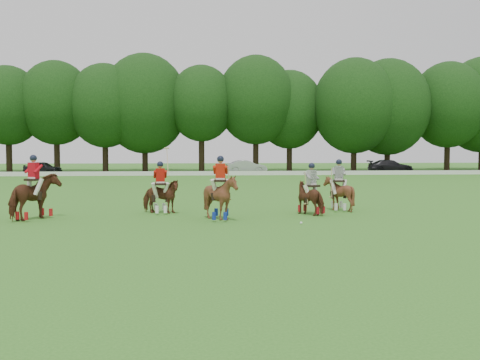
{
  "coord_description": "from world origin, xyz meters",
  "views": [
    {
      "loc": [
        -0.91,
        -17.17,
        2.6
      ],
      "look_at": [
        0.91,
        4.2,
        1.4
      ],
      "focal_mm": 40.0,
      "sensor_mm": 36.0,
      "label": 1
    }
  ],
  "objects": [
    {
      "name": "ground",
      "position": [
        0.0,
        0.0,
        0.0
      ],
      "size": [
        180.0,
        180.0,
        0.0
      ],
      "primitive_type": "plane",
      "color": "#337321",
      "rests_on": "ground"
    },
    {
      "name": "tree_line",
      "position": [
        0.26,
        48.05,
        8.23
      ],
      "size": [
        117.98,
        14.32,
        14.75
      ],
      "color": "black",
      "rests_on": "ground"
    },
    {
      "name": "boundary_rail",
      "position": [
        0.0,
        38.0,
        0.22
      ],
      "size": [
        120.0,
        0.1,
        0.44
      ],
      "primitive_type": "cube",
      "color": "white",
      "rests_on": "ground"
    },
    {
      "name": "car_left",
      "position": [
        -17.37,
        42.5,
        0.7
      ],
      "size": [
        4.39,
        2.73,
        1.39
      ],
      "primitive_type": "imported",
      "rotation": [
        0.0,
        0.0,
        1.29
      ],
      "color": "black",
      "rests_on": "ground"
    },
    {
      "name": "car_mid",
      "position": [
        4.89,
        42.5,
        0.74
      ],
      "size": [
        4.62,
        1.89,
        1.49
      ],
      "primitive_type": "imported",
      "rotation": [
        0.0,
        0.0,
        1.64
      ],
      "color": "#ADADB3",
      "rests_on": "ground"
    },
    {
      "name": "car_right",
      "position": [
        21.57,
        42.5,
        0.75
      ],
      "size": [
        5.28,
        2.46,
        1.49
      ],
      "primitive_type": "imported",
      "rotation": [
        0.0,
        0.0,
        1.5
      ],
      "color": "black",
      "rests_on": "ground"
    },
    {
      "name": "polo_red_a",
      "position": [
        -6.89,
        3.29,
        0.89
      ],
      "size": [
        1.76,
        2.25,
        2.42
      ],
      "color": "#542916",
      "rests_on": "ground"
    },
    {
      "name": "polo_red_b",
      "position": [
        -2.31,
        4.86,
        0.75
      ],
      "size": [
        1.52,
        1.35,
        2.68
      ],
      "color": "#542916",
      "rests_on": "ground"
    },
    {
      "name": "polo_red_c",
      "position": [
        0.05,
        2.63,
        0.87
      ],
      "size": [
        1.52,
        1.67,
        2.39
      ],
      "color": "#542916",
      "rests_on": "ground"
    },
    {
      "name": "polo_stripe_a",
      "position": [
        3.79,
        3.99,
        0.74
      ],
      "size": [
        1.51,
        1.72,
        2.08
      ],
      "color": "#542916",
      "rests_on": "ground"
    },
    {
      "name": "polo_stripe_b",
      "position": [
        5.25,
        5.22,
        0.78
      ],
      "size": [
        1.37,
        1.49,
        2.21
      ],
      "color": "#542916",
      "rests_on": "ground"
    },
    {
      "name": "polo_ball",
      "position": [
        2.81,
        1.22,
        0.04
      ],
      "size": [
        0.09,
        0.09,
        0.09
      ],
      "primitive_type": "sphere",
      "color": "white",
      "rests_on": "ground"
    }
  ]
}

